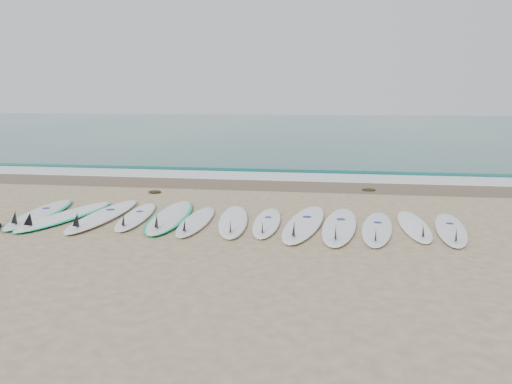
# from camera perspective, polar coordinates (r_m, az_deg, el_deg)

# --- Properties ---
(ground) EXTENTS (120.00, 120.00, 0.00)m
(ground) POSITION_cam_1_polar(r_m,az_deg,el_deg) (9.37, -2.58, -3.47)
(ground) COLOR tan
(ocean) EXTENTS (120.00, 55.00, 0.03)m
(ocean) POSITION_cam_1_polar(r_m,az_deg,el_deg) (41.50, 6.43, 7.49)
(ocean) COLOR #1D5F5C
(ocean) RESTS_ON ground
(wet_sand_band) EXTENTS (120.00, 1.80, 0.01)m
(wet_sand_band) POSITION_cam_1_polar(r_m,az_deg,el_deg) (13.32, 0.92, 0.82)
(wet_sand_band) COLOR brown
(wet_sand_band) RESTS_ON ground
(foam_band) EXTENTS (120.00, 1.40, 0.04)m
(foam_band) POSITION_cam_1_polar(r_m,az_deg,el_deg) (14.69, 1.68, 1.80)
(foam_band) COLOR silver
(foam_band) RESTS_ON ground
(wave_crest) EXTENTS (120.00, 1.00, 0.10)m
(wave_crest) POSITION_cam_1_polar(r_m,az_deg,el_deg) (16.16, 2.35, 2.72)
(wave_crest) COLOR #1D5F5C
(wave_crest) RESTS_ON ground
(surfboard_0) EXTENTS (1.00, 2.79, 0.35)m
(surfboard_0) POSITION_cam_1_polar(r_m,az_deg,el_deg) (10.71, -23.51, -2.28)
(surfboard_0) COLOR silver
(surfboard_0) RESTS_ON ground
(surfboard_1) EXTENTS (1.09, 2.79, 0.34)m
(surfboard_1) POSITION_cam_1_polar(r_m,az_deg,el_deg) (10.33, -20.93, -2.55)
(surfboard_1) COLOR white
(surfboard_1) RESTS_ON ground
(surfboard_2) EXTENTS (0.61, 2.89, 0.37)m
(surfboard_2) POSITION_cam_1_polar(r_m,az_deg,el_deg) (10.06, -17.16, -2.58)
(surfboard_2) COLOR white
(surfboard_2) RESTS_ON ground
(surfboard_3) EXTENTS (0.80, 2.43, 0.30)m
(surfboard_3) POSITION_cam_1_polar(r_m,az_deg,el_deg) (9.86, -13.59, -2.72)
(surfboard_3) COLOR white
(surfboard_3) RESTS_ON ground
(surfboard_4) EXTENTS (0.97, 2.91, 0.36)m
(surfboard_4) POSITION_cam_1_polar(r_m,az_deg,el_deg) (9.72, -9.82, -2.76)
(surfboard_4) COLOR silver
(surfboard_4) RESTS_ON ground
(surfboard_5) EXTENTS (0.58, 2.37, 0.30)m
(surfboard_5) POSITION_cam_1_polar(r_m,az_deg,el_deg) (9.29, -6.92, -3.33)
(surfboard_5) COLOR silver
(surfboard_5) RESTS_ON ground
(surfboard_6) EXTENTS (0.90, 2.60, 0.33)m
(surfboard_6) POSITION_cam_1_polar(r_m,az_deg,el_deg) (9.23, -2.64, -3.31)
(surfboard_6) COLOR white
(surfboard_6) RESTS_ON ground
(surfboard_7) EXTENTS (0.58, 2.33, 0.30)m
(surfboard_7) POSITION_cam_1_polar(r_m,az_deg,el_deg) (9.14, 1.23, -3.49)
(surfboard_7) COLOR white
(surfboard_7) RESTS_ON ground
(surfboard_8) EXTENTS (0.91, 2.96, 0.37)m
(surfboard_8) POSITION_cam_1_polar(r_m,az_deg,el_deg) (9.06, 5.48, -3.58)
(surfboard_8) COLOR white
(surfboard_8) RESTS_ON ground
(surfboard_9) EXTENTS (0.80, 2.85, 0.36)m
(surfboard_9) POSITION_cam_1_polar(r_m,az_deg,el_deg) (8.98, 9.52, -3.83)
(surfboard_9) COLOR white
(surfboard_9) RESTS_ON ground
(surfboard_10) EXTENTS (0.79, 2.53, 0.32)m
(surfboard_10) POSITION_cam_1_polar(r_m,az_deg,el_deg) (8.96, 13.66, -4.06)
(surfboard_10) COLOR white
(surfboard_10) RESTS_ON ground
(surfboard_11) EXTENTS (0.52, 2.35, 0.30)m
(surfboard_11) POSITION_cam_1_polar(r_m,az_deg,el_deg) (9.33, 17.66, -3.71)
(surfboard_11) COLOR white
(surfboard_11) RESTS_ON ground
(surfboard_12) EXTENTS (0.81, 2.47, 0.31)m
(surfboard_12) POSITION_cam_1_polar(r_m,az_deg,el_deg) (9.29, 21.39, -3.98)
(surfboard_12) COLOR white
(surfboard_12) RESTS_ON ground
(seaweed_near) EXTENTS (0.33, 0.26, 0.06)m
(seaweed_near) POSITION_cam_1_polar(r_m,az_deg,el_deg) (12.45, -11.50, 0.03)
(seaweed_near) COLOR black
(seaweed_near) RESTS_ON ground
(seaweed_far) EXTENTS (0.34, 0.26, 0.07)m
(seaweed_far) POSITION_cam_1_polar(r_m,az_deg,el_deg) (12.78, 12.75, 0.26)
(seaweed_far) COLOR black
(seaweed_far) RESTS_ON ground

